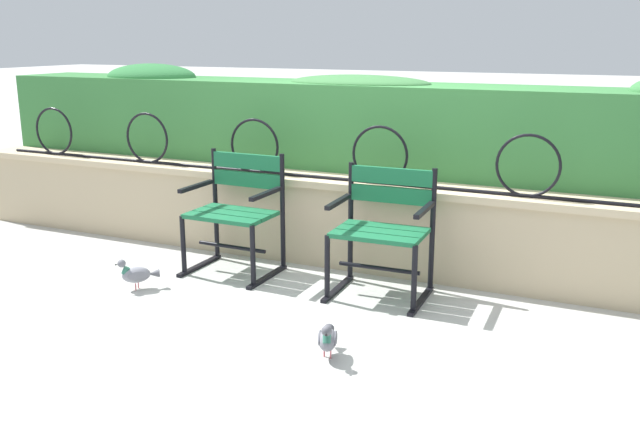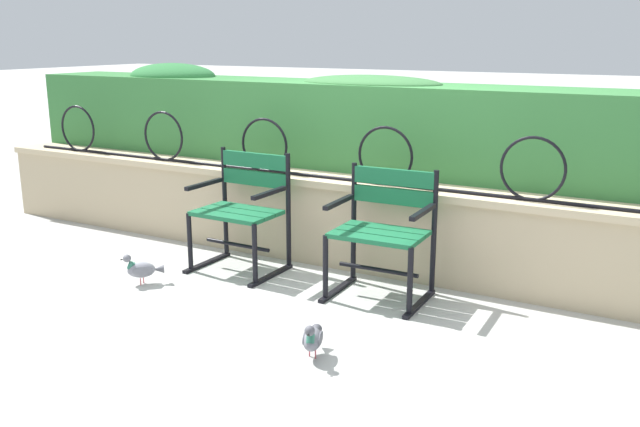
% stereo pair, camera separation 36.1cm
% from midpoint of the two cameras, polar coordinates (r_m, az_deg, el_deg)
% --- Properties ---
extents(ground_plane, '(60.00, 60.00, 0.00)m').
position_cam_midpoint_polar(ground_plane, '(4.65, -2.66, -6.84)').
color(ground_plane, '#ADADA8').
extents(stone_wall, '(7.18, 0.41, 0.65)m').
position_cam_midpoint_polar(stone_wall, '(5.18, 1.01, -0.74)').
color(stone_wall, tan).
rests_on(stone_wall, ground).
extents(iron_arch_fence, '(6.65, 0.02, 0.42)m').
position_cam_midpoint_polar(iron_arch_fence, '(5.11, -2.00, 4.83)').
color(iron_arch_fence, black).
rests_on(iron_arch_fence, stone_wall).
extents(hedge_row, '(7.04, 0.67, 0.80)m').
position_cam_midpoint_polar(hedge_row, '(5.51, 3.22, 7.48)').
color(hedge_row, '#387A3D').
rests_on(hedge_row, stone_wall).
extents(park_chair_left, '(0.63, 0.53, 0.86)m').
position_cam_midpoint_polar(park_chair_left, '(5.08, -8.90, 0.38)').
color(park_chair_left, '#19663D').
rests_on(park_chair_left, ground).
extents(park_chair_right, '(0.64, 0.54, 0.84)m').
position_cam_midpoint_polar(park_chair_right, '(4.57, 2.97, -1.11)').
color(park_chair_right, '#19663D').
rests_on(park_chair_right, ground).
extents(pigeon_near_chairs, '(0.16, 0.28, 0.22)m').
position_cam_midpoint_polar(pigeon_near_chairs, '(3.77, -2.17, -10.22)').
color(pigeon_near_chairs, slate).
rests_on(pigeon_near_chairs, ground).
extents(pigeon_far_side, '(0.24, 0.23, 0.22)m').
position_cam_midpoint_polar(pigeon_far_side, '(4.94, -16.85, -4.78)').
color(pigeon_far_side, gray).
rests_on(pigeon_far_side, ground).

